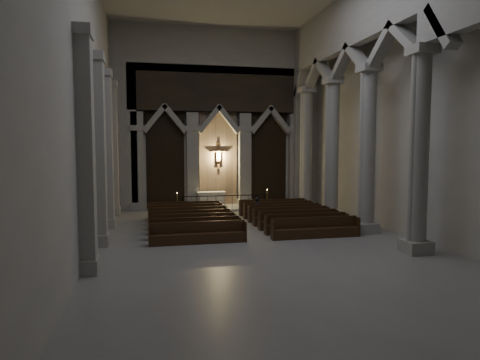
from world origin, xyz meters
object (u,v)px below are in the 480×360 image
Objects in this scene: altar at (211,199)px; altar_rail at (224,200)px; pews at (242,221)px; worshipper at (258,209)px; candle_stand_right at (267,205)px; candle_stand_left at (177,207)px.

altar_rail is at bearing -66.30° from altar.
pews is at bearing -90.00° from altar_rail.
pews is (0.00, -5.29, -0.40)m from altar_rail.
worshipper is at bearing -68.60° from altar_rail.
candle_stand_left is at bearing 171.66° from candle_stand_right.
worshipper is at bearing 54.77° from pews.
pews is 2.33m from worshipper.
candle_stand_left reaches higher than altar_rail.
worshipper is (1.33, 1.89, 0.32)m from pews.
worshipper reaches higher than altar_rail.
altar is 6.77m from pews.
worshipper is (1.33, -3.40, -0.08)m from altar_rail.
candle_stand_right is (5.65, -0.83, 0.05)m from candle_stand_left.
altar is at bearing 29.22° from candle_stand_left.
altar_rail is 2.78m from candle_stand_right.
candle_stand_right reaches higher than candle_stand_left.
candle_stand_right is at bearing 59.83° from pews.
altar_rail is 3.00m from candle_stand_left.
altar_rail is at bearing 90.00° from pews.
altar is 1.33× the size of candle_stand_right.
altar_rail is (0.63, -1.44, 0.07)m from altar.
candle_stand_left is (-2.97, 0.13, -0.36)m from altar_rail.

